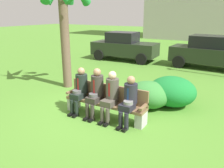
% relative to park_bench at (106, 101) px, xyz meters
% --- Properties ---
extents(ground_plane, '(80.00, 80.00, 0.00)m').
position_rel_park_bench_xyz_m(ground_plane, '(-0.33, 0.02, -0.44)').
color(ground_plane, '#518A2E').
extents(park_bench, '(2.39, 0.44, 0.90)m').
position_rel_park_bench_xyz_m(park_bench, '(0.00, 0.00, 0.00)').
color(park_bench, brown).
rests_on(park_bench, ground).
extents(seated_man_leftmost, '(0.34, 0.72, 1.31)m').
position_rel_park_bench_xyz_m(seated_man_leftmost, '(-0.79, -0.13, 0.29)').
color(seated_man_leftmost, '#1E2823').
rests_on(seated_man_leftmost, ground).
extents(seated_man_centerleft, '(0.34, 0.72, 1.35)m').
position_rel_park_bench_xyz_m(seated_man_centerleft, '(-0.24, -0.13, 0.31)').
color(seated_man_centerleft, '#38332D').
rests_on(seated_man_centerleft, ground).
extents(seated_man_centerright, '(0.34, 0.72, 1.34)m').
position_rel_park_bench_xyz_m(seated_man_centerright, '(0.23, -0.13, 0.31)').
color(seated_man_centerright, '#4C473D').
rests_on(seated_man_centerright, ground).
extents(seated_man_rightmost, '(0.34, 0.72, 1.28)m').
position_rel_park_bench_xyz_m(seated_man_rightmost, '(0.78, -0.14, 0.28)').
color(seated_man_rightmost, '#23232D').
rests_on(seated_man_rightmost, ground).
extents(palm_tree_tall, '(1.76, 1.73, 4.53)m').
position_rel_park_bench_xyz_m(palm_tree_tall, '(-2.70, 1.53, 2.62)').
color(palm_tree_tall, brown).
rests_on(palm_tree_tall, ground).
extents(shrub_near_bench, '(1.29, 1.18, 0.81)m').
position_rel_park_bench_xyz_m(shrub_near_bench, '(0.78, 1.21, -0.03)').
color(shrub_near_bench, '#367E36').
rests_on(shrub_near_bench, ground).
extents(shrub_mid_lawn, '(1.47, 1.35, 0.92)m').
position_rel_park_bench_xyz_m(shrub_mid_lawn, '(1.35, 1.71, 0.02)').
color(shrub_mid_lawn, '#1A7930').
rests_on(shrub_mid_lawn, ground).
extents(parked_car_near, '(3.98, 1.87, 1.68)m').
position_rel_park_bench_xyz_m(parked_car_near, '(-3.22, 7.27, 0.40)').
color(parked_car_near, '#232D1E').
rests_on(parked_car_near, ground).
extents(parked_car_far, '(3.95, 1.82, 1.68)m').
position_rel_park_bench_xyz_m(parked_car_far, '(1.56, 7.57, 0.40)').
color(parked_car_far, '#232D1E').
rests_on(parked_car_far, ground).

